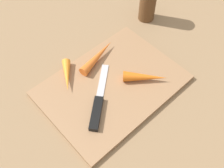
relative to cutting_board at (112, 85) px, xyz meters
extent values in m
plane|color=#8C6D4C|center=(0.00, 0.00, -0.01)|extent=(1.40, 1.40, 0.00)
cube|color=#99704C|center=(0.00, 0.00, 0.00)|extent=(0.36, 0.26, 0.01)
cube|color=#B7B7BC|center=(0.01, -0.02, 0.01)|extent=(0.10, 0.08, 0.00)
cube|color=black|center=(0.09, 0.04, 0.01)|extent=(0.08, 0.07, 0.01)
cone|color=orange|center=(0.07, -0.10, 0.02)|extent=(0.07, 0.09, 0.02)
cone|color=orange|center=(-0.03, -0.09, 0.02)|extent=(0.14, 0.06, 0.03)
cone|color=orange|center=(-0.07, 0.05, 0.02)|extent=(0.10, 0.10, 0.03)
camera|label=1|loc=(0.27, 0.29, 0.57)|focal=42.13mm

